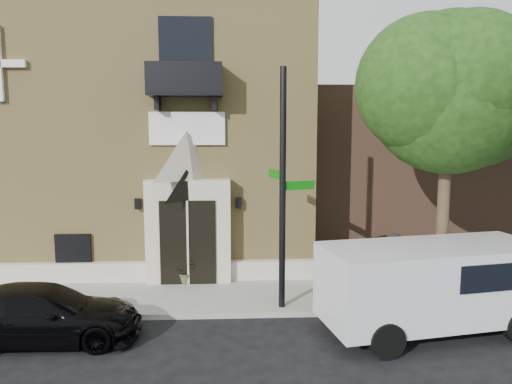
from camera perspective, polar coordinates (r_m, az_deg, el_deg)
ground at (r=13.42m, az=-4.22°, el=-14.26°), size 120.00×120.00×0.00m
sidewalk at (r=14.81m, az=-0.12°, el=-11.78°), size 42.00×3.00×0.15m
church at (r=20.67m, az=-12.17°, el=6.48°), size 12.20×11.01×9.30m
neighbour_building at (r=24.47m, az=25.66°, el=2.69°), size 18.00×8.00×6.40m
street_tree_left at (r=14.02m, az=21.47°, el=10.66°), size 4.97×4.38×7.77m
black_sedan at (r=12.91m, az=-23.26°, el=-12.68°), size 4.56×1.94×1.31m
cargo_van at (r=13.00m, az=20.23°, el=-9.80°), size 5.60×3.03×2.16m
street_sign at (r=13.07m, az=3.10°, el=0.31°), size 1.18×0.97×6.33m
fire_hydrant at (r=13.93m, az=13.15°, el=-11.32°), size 0.43×0.35×0.76m
dumpster at (r=15.26m, az=21.67°, el=-8.85°), size 2.13×1.40×1.30m
planter at (r=15.74m, az=-7.96°, el=-8.98°), size 0.74×0.67×0.74m
pedestrian_near at (r=14.98m, az=15.33°, el=-7.91°), size 0.79×0.72×1.81m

